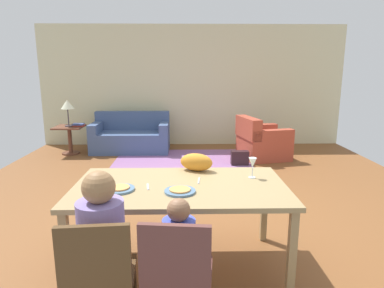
{
  "coord_description": "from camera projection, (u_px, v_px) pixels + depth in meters",
  "views": [
    {
      "loc": [
        -0.16,
        -3.82,
        1.72
      ],
      "look_at": [
        -0.08,
        0.1,
        0.85
      ],
      "focal_mm": 31.54,
      "sensor_mm": 36.0,
      "label": 1
    }
  ],
  "objects": [
    {
      "name": "ground_plane",
      "position": [
        197.0,
        195.0,
        4.76
      ],
      "size": [
        6.86,
        6.54,
        0.02
      ],
      "primitive_type": "cube",
      "color": "brown"
    },
    {
      "name": "back_wall",
      "position": [
        192.0,
        86.0,
        7.71
      ],
      "size": [
        6.86,
        0.1,
        2.7
      ],
      "primitive_type": "cube",
      "color": "beige",
      "rests_on": "ground_plane"
    },
    {
      "name": "dining_table",
      "position": [
        180.0,
        192.0,
        2.88
      ],
      "size": [
        1.8,
        1.02,
        0.76
      ],
      "color": "#9F8758",
      "rests_on": "ground_plane"
    },
    {
      "name": "plate_near_man",
      "position": [
        119.0,
        189.0,
        2.73
      ],
      "size": [
        0.25,
        0.25,
        0.02
      ],
      "primitive_type": "cylinder",
      "color": "slate",
      "rests_on": "dining_table"
    },
    {
      "name": "pizza_near_man",
      "position": [
        119.0,
        187.0,
        2.73
      ],
      "size": [
        0.17,
        0.17,
        0.01
      ],
      "primitive_type": "cylinder",
      "color": "#E5984F",
      "rests_on": "plate_near_man"
    },
    {
      "name": "plate_near_child",
      "position": [
        180.0,
        191.0,
        2.69
      ],
      "size": [
        0.25,
        0.25,
        0.02
      ],
      "primitive_type": "cylinder",
      "color": "#54789C",
      "rests_on": "dining_table"
    },
    {
      "name": "pizza_near_child",
      "position": [
        180.0,
        189.0,
        2.68
      ],
      "size": [
        0.17,
        0.17,
        0.01
      ],
      "primitive_type": "cylinder",
      "color": "#D8964D",
      "rests_on": "plate_near_child"
    },
    {
      "name": "wine_glass",
      "position": [
        253.0,
        164.0,
        3.02
      ],
      "size": [
        0.07,
        0.07,
        0.19
      ],
      "color": "silver",
      "rests_on": "dining_table"
    },
    {
      "name": "fork",
      "position": [
        148.0,
        187.0,
        2.81
      ],
      "size": [
        0.04,
        0.15,
        0.01
      ],
      "primitive_type": "cube",
      "rotation": [
        0.0,
        0.0,
        0.14
      ],
      "color": "silver",
      "rests_on": "dining_table"
    },
    {
      "name": "knife",
      "position": [
        199.0,
        181.0,
        2.96
      ],
      "size": [
        0.03,
        0.17,
        0.01
      ],
      "primitive_type": "cube",
      "rotation": [
        0.0,
        0.0,
        -0.09
      ],
      "color": "silver",
      "rests_on": "dining_table"
    },
    {
      "name": "dining_chair_man",
      "position": [
        99.0,
        274.0,
        2.06
      ],
      "size": [
        0.45,
        0.45,
        0.87
      ],
      "color": "#54381D",
      "rests_on": "ground_plane"
    },
    {
      "name": "person_man",
      "position": [
        104.0,
        256.0,
        2.23
      ],
      "size": [
        0.3,
        0.41,
        1.11
      ],
      "color": "#334145",
      "rests_on": "ground_plane"
    },
    {
      "name": "dining_chair_child",
      "position": [
        177.0,
        273.0,
        2.07
      ],
      "size": [
        0.46,
        0.46,
        0.87
      ],
      "color": "brown",
      "rests_on": "ground_plane"
    },
    {
      "name": "person_child",
      "position": [
        180.0,
        266.0,
        2.25
      ],
      "size": [
        0.22,
        0.3,
        0.92
      ],
      "color": "#383542",
      "rests_on": "ground_plane"
    },
    {
      "name": "cat",
      "position": [
        196.0,
        162.0,
        3.25
      ],
      "size": [
        0.36,
        0.26,
        0.17
      ],
      "primitive_type": "ellipsoid",
      "rotation": [
        0.0,
        0.0,
        -0.34
      ],
      "color": "orange",
      "rests_on": "dining_table"
    },
    {
      "name": "area_rug",
      "position": [
        182.0,
        160.0,
        6.5
      ],
      "size": [
        2.6,
        1.8,
        0.01
      ],
      "primitive_type": "cube",
      "color": "#8E5E92",
      "rests_on": "ground_plane"
    },
    {
      "name": "couch",
      "position": [
        131.0,
        137.0,
        7.25
      ],
      "size": [
        1.62,
        0.86,
        0.82
      ],
      "color": "#415781",
      "rests_on": "ground_plane"
    },
    {
      "name": "armchair",
      "position": [
        261.0,
        142.0,
        6.65
      ],
      "size": [
        1.02,
        1.02,
        0.82
      ],
      "color": "#AA442F",
      "rests_on": "ground_plane"
    },
    {
      "name": "side_table",
      "position": [
        70.0,
        136.0,
        6.96
      ],
      "size": [
        0.56,
        0.56,
        0.58
      ],
      "color": "brown",
      "rests_on": "ground_plane"
    },
    {
      "name": "table_lamp",
      "position": [
        67.0,
        105.0,
        6.82
      ],
      "size": [
        0.26,
        0.26,
        0.54
      ],
      "color": "#463B42",
      "rests_on": "side_table"
    },
    {
      "name": "book_lower",
      "position": [
        79.0,
        126.0,
        6.92
      ],
      "size": [
        0.22,
        0.16,
        0.03
      ],
      "primitive_type": "cube",
      "color": "#9D2F24",
      "rests_on": "side_table"
    },
    {
      "name": "book_upper",
      "position": [
        78.0,
        124.0,
        6.91
      ],
      "size": [
        0.22,
        0.16,
        0.03
      ],
      "primitive_type": "cube",
      "color": "#384A84",
      "rests_on": "book_lower"
    },
    {
      "name": "handbag",
      "position": [
        240.0,
        158.0,
        6.2
      ],
      "size": [
        0.32,
        0.16,
        0.26
      ],
      "primitive_type": "cube",
      "color": "black",
      "rests_on": "ground_plane"
    }
  ]
}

